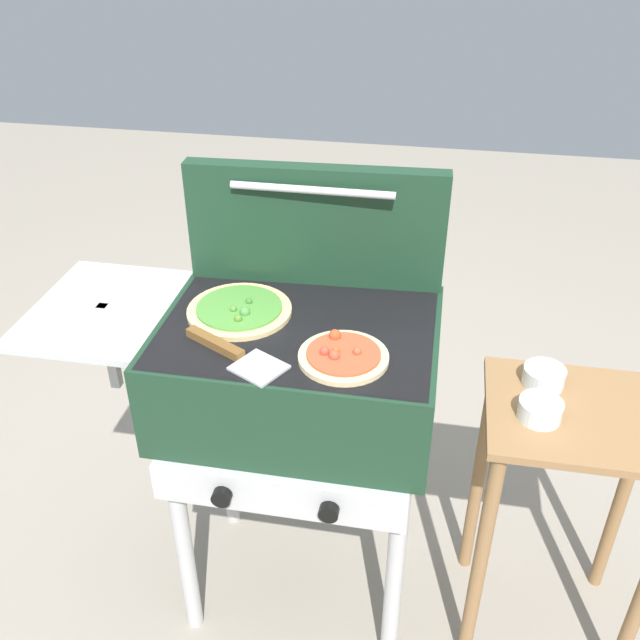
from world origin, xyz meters
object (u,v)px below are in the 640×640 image
Objects in this scene: pizza_pepperoni at (343,356)px; pizza_veggie at (240,310)px; prep_table at (568,479)px; grill at (293,376)px; topping_bowl_near at (544,377)px; spatula at (233,353)px; topping_bowl_far at (540,410)px.

pizza_veggie is (-0.27, 0.14, -0.00)m from pizza_pepperoni.
pizza_veggie is 0.33× the size of prep_table.
grill is 0.59m from topping_bowl_near.
pizza_pepperoni is 1.96× the size of topping_bowl_near.
grill is 0.20m from pizza_veggie.
spatula is (-0.23, -0.03, -0.00)m from pizza_pepperoni.
pizza_veggie is 0.96× the size of spatula.
spatula is at bearing -172.46° from pizza_pepperoni.
spatula is at bearing -125.47° from grill.
topping_bowl_far is at bearing 9.58° from pizza_pepperoni.
spatula is at bearing -171.13° from topping_bowl_far.
prep_table is at bearing -1.93° from pizza_veggie.
spatula reaches higher than prep_table.
topping_bowl_near is at bearing 18.66° from spatula.
grill is 3.76× the size of spatula.
grill is 0.23m from spatula.
topping_bowl_far is at bearing -98.23° from topping_bowl_near.
pizza_veggie is at bearing 101.06° from spatula.
prep_table is at bearing 11.78° from pizza_pepperoni.
topping_bowl_near is (0.45, 0.20, -0.14)m from pizza_pepperoni.
topping_bowl_near is 0.13m from topping_bowl_far.
grill is at bearing -13.40° from pizza_veggie.
prep_table is at bearing -45.22° from topping_bowl_near.
grill is at bearing 141.00° from pizza_pepperoni.
prep_table is 7.53× the size of topping_bowl_near.
topping_bowl_far is (0.43, 0.07, -0.14)m from pizza_pepperoni.
spatula is at bearing -161.34° from topping_bowl_near.
grill is 0.71m from prep_table.
topping_bowl_near is at bearing 4.84° from pizza_veggie.
pizza_pepperoni is 0.23m from spatula.
pizza_pepperoni is 1.98× the size of topping_bowl_far.
pizza_pepperoni is at bearing -39.00° from grill.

